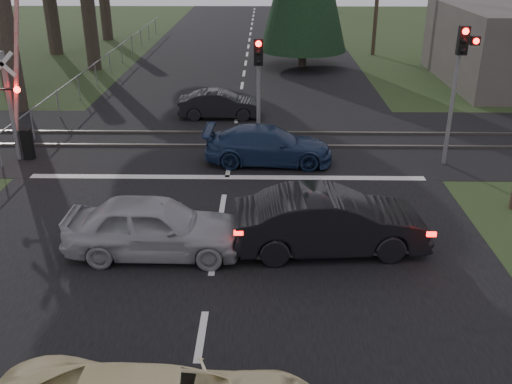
{
  "coord_description": "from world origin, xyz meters",
  "views": [
    {
      "loc": [
        1.23,
        -9.12,
        7.21
      ],
      "look_at": [
        1.02,
        4.13,
        1.3
      ],
      "focal_mm": 40.0,
      "sensor_mm": 36.0,
      "label": 1
    }
  ],
  "objects_px": {
    "crossing_signal": "(17,103)",
    "traffic_signal_center": "(258,76)",
    "dark_hatchback": "(330,222)",
    "traffic_signal_right": "(460,70)",
    "blue_sedan": "(268,145)",
    "dark_car_far": "(220,105)",
    "silver_car": "(154,227)"
  },
  "relations": [
    {
      "from": "traffic_signal_center",
      "to": "dark_hatchback",
      "type": "height_order",
      "value": "traffic_signal_center"
    },
    {
      "from": "crossing_signal",
      "to": "dark_hatchback",
      "type": "height_order",
      "value": "crossing_signal"
    },
    {
      "from": "traffic_signal_right",
      "to": "traffic_signal_center",
      "type": "bearing_deg",
      "value": 169.59
    },
    {
      "from": "crossing_signal",
      "to": "traffic_signal_right",
      "type": "relative_size",
      "value": 1.48
    },
    {
      "from": "traffic_signal_right",
      "to": "traffic_signal_center",
      "type": "height_order",
      "value": "traffic_signal_right"
    },
    {
      "from": "blue_sedan",
      "to": "dark_hatchback",
      "type": "bearing_deg",
      "value": -164.1
    },
    {
      "from": "crossing_signal",
      "to": "traffic_signal_right",
      "type": "distance_m",
      "value": 14.88
    },
    {
      "from": "dark_hatchback",
      "to": "blue_sedan",
      "type": "xyz_separation_m",
      "value": [
        -1.5,
        6.09,
        -0.15
      ]
    },
    {
      "from": "traffic_signal_right",
      "to": "dark_car_far",
      "type": "relative_size",
      "value": 1.31
    },
    {
      "from": "dark_hatchback",
      "to": "silver_car",
      "type": "relative_size",
      "value": 1.09
    },
    {
      "from": "traffic_signal_right",
      "to": "traffic_signal_center",
      "type": "distance_m",
      "value": 6.68
    },
    {
      "from": "traffic_signal_center",
      "to": "blue_sedan",
      "type": "relative_size",
      "value": 0.93
    },
    {
      "from": "crossing_signal",
      "to": "blue_sedan",
      "type": "height_order",
      "value": "crossing_signal"
    },
    {
      "from": "dark_hatchback",
      "to": "blue_sedan",
      "type": "relative_size",
      "value": 1.08
    },
    {
      "from": "traffic_signal_right",
      "to": "crossing_signal",
      "type": "bearing_deg",
      "value": 178.79
    },
    {
      "from": "crossing_signal",
      "to": "blue_sedan",
      "type": "distance_m",
      "value": 8.75
    },
    {
      "from": "crossing_signal",
      "to": "traffic_signal_center",
      "type": "distance_m",
      "value": 8.36
    },
    {
      "from": "traffic_signal_right",
      "to": "dark_car_far",
      "type": "height_order",
      "value": "traffic_signal_right"
    },
    {
      "from": "traffic_signal_right",
      "to": "dark_car_far",
      "type": "xyz_separation_m",
      "value": [
        -8.27,
        5.55,
        -2.72
      ]
    },
    {
      "from": "dark_car_far",
      "to": "silver_car",
      "type": "bearing_deg",
      "value": 175.78
    },
    {
      "from": "silver_car",
      "to": "blue_sedan",
      "type": "distance_m",
      "value": 6.94
    },
    {
      "from": "dark_hatchback",
      "to": "dark_car_far",
      "type": "distance_m",
      "value": 12.08
    },
    {
      "from": "traffic_signal_right",
      "to": "blue_sedan",
      "type": "height_order",
      "value": "traffic_signal_right"
    },
    {
      "from": "blue_sedan",
      "to": "dark_car_far",
      "type": "height_order",
      "value": "blue_sedan"
    },
    {
      "from": "crossing_signal",
      "to": "silver_car",
      "type": "bearing_deg",
      "value": -48.39
    },
    {
      "from": "crossing_signal",
      "to": "silver_car",
      "type": "distance_m",
      "value": 8.85
    },
    {
      "from": "traffic_signal_center",
      "to": "dark_car_far",
      "type": "xyz_separation_m",
      "value": [
        -1.72,
        4.35,
        -2.21
      ]
    },
    {
      "from": "traffic_signal_right",
      "to": "blue_sedan",
      "type": "distance_m",
      "value": 6.74
    },
    {
      "from": "traffic_signal_center",
      "to": "dark_hatchback",
      "type": "bearing_deg",
      "value": -75.47
    },
    {
      "from": "traffic_signal_center",
      "to": "dark_car_far",
      "type": "height_order",
      "value": "traffic_signal_center"
    },
    {
      "from": "traffic_signal_center",
      "to": "silver_car",
      "type": "bearing_deg",
      "value": -108.32
    },
    {
      "from": "traffic_signal_right",
      "to": "dark_hatchback",
      "type": "height_order",
      "value": "traffic_signal_right"
    }
  ]
}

